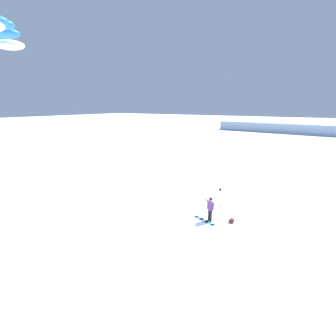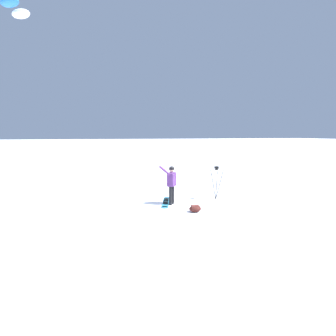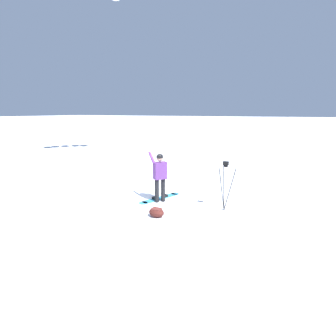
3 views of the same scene
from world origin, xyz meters
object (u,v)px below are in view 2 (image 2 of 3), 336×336
at_px(snowboarder, 171,181).
at_px(gear_bag_large, 195,208).
at_px(snowboard, 166,202).
at_px(camera_tripod, 216,176).

distance_m(snowboarder, gear_bag_large, 1.59).
xyz_separation_m(snowboard, gear_bag_large, (1.53, 0.72, 0.11)).
relative_size(gear_bag_large, camera_tripod, 0.32).
bearing_deg(gear_bag_large, snowboard, -154.76).
height_order(snowboard, camera_tripod, camera_tripod).
height_order(snowboarder, gear_bag_large, snowboarder).
distance_m(snowboarder, camera_tripod, 2.14).
bearing_deg(snowboard, snowboarder, 28.66).
xyz_separation_m(gear_bag_large, camera_tripod, (-1.39, 1.57, 0.93)).
height_order(gear_bag_large, camera_tripod, camera_tripod).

